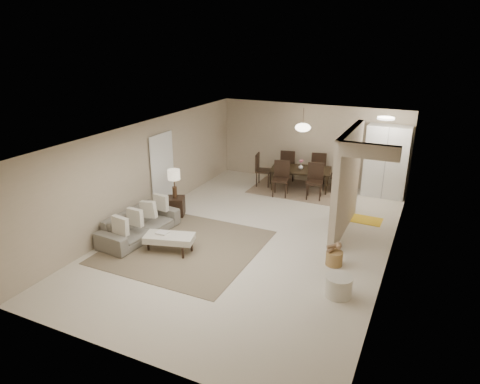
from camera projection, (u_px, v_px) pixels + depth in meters
The scene contains 22 objects.
floor at pixel (255, 237), 10.12m from camera, with size 9.00×9.00×0.00m, color beige.
ceiling at pixel (256, 132), 9.26m from camera, with size 9.00×9.00×0.00m, color white.
back_wall at pixel (311, 144), 13.51m from camera, with size 6.00×6.00×0.00m, color tan.
left_wall at pixel (147, 170), 10.88m from camera, with size 9.00×9.00×0.00m, color tan.
right_wall at pixel (394, 208), 8.49m from camera, with size 9.00×9.00×0.00m, color tan.
partition at pixel (347, 182), 10.03m from camera, with size 0.15×2.50×2.50m, color tan.
doorway at pixel (162, 173), 11.46m from camera, with size 0.04×0.90×2.04m, color black.
pantry_cabinet at pixel (386, 162), 12.35m from camera, with size 1.20×0.55×2.10m, color white.
flush_light at pixel (386, 118), 11.08m from camera, with size 0.44×0.44×0.05m, color white.
living_rug at pixel (185, 247), 9.62m from camera, with size 3.20×3.20×0.01m, color brown.
sofa at pixel (139, 225), 10.01m from camera, with size 0.82×2.09×0.61m, color slate.
ottoman_bench at pixel (169, 238), 9.34m from camera, with size 1.17×0.77×0.39m.
side_table at pixel (176, 206), 11.24m from camera, with size 0.45×0.45×0.50m, color black.
table_lamp at pixel (174, 177), 10.97m from camera, with size 0.32×0.32×0.76m.
round_pouf at pixel (339, 286), 7.76m from camera, with size 0.50×0.50×0.39m, color beige.
wicker_basket at pixel (334, 258), 8.83m from camera, with size 0.35×0.35×0.30m, color #9C6D3E.
dining_rug at pixel (300, 188), 13.29m from camera, with size 2.80×2.10×0.01m, color #836851.
dining_table at pixel (300, 179), 13.18m from camera, with size 1.80×1.01×0.63m, color black.
dining_chairs at pixel (301, 173), 13.11m from camera, with size 2.80×2.23×1.03m.
vase at pixel (301, 167), 13.04m from camera, with size 0.15×0.15×0.16m, color white.
yellow_mat at pixel (363, 219), 11.05m from camera, with size 0.95×0.58×0.01m, color yellow.
pendant_light at pixel (303, 127), 12.63m from camera, with size 0.46×0.46×0.71m.
Camera 1 is at (3.56, -8.42, 4.47)m, focal length 32.00 mm.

